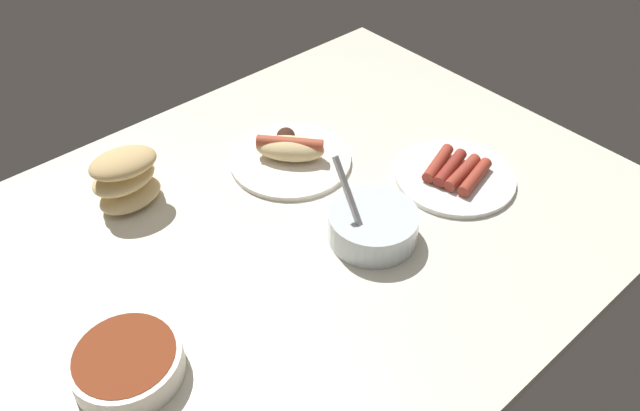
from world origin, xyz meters
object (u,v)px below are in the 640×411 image
plate_hotdog_assembled (290,154)px  plate_sausages (455,175)px  bread_stack (126,179)px  bowl_chili (127,362)px  bowl_coleslaw (373,224)px

plate_hotdog_assembled → plate_sausages: size_ratio=1.05×
plate_sausages → bread_stack: bearing=-35.2°
bowl_chili → plate_sausages: bearing=177.7°
bowl_chili → bread_stack: (-17.70, -31.46, 2.99)cm
bowl_coleslaw → plate_hotdog_assembled: bearing=-96.4°
bread_stack → bowl_coleslaw: 43.49cm
bowl_chili → plate_hotdog_assembled: bearing=-154.9°
bowl_chili → plate_sausages: 66.16cm
plate_hotdog_assembled → bowl_coleslaw: bearing=83.6°
bowl_chili → bread_stack: bread_stack is taller
plate_sausages → bowl_chili: bearing=-2.3°
plate_hotdog_assembled → bread_stack: bearing=-18.6°
plate_hotdog_assembled → bread_stack: size_ratio=1.81×
bowl_chili → plate_sausages: (-66.09, 2.67, -1.43)cm
bowl_chili → bowl_coleslaw: size_ratio=0.99×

